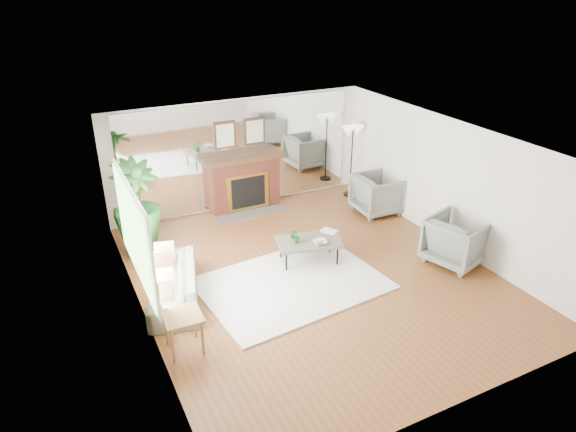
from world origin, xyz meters
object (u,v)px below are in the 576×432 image
side_table (183,321)px  floor_lamp (353,137)px  sofa (173,283)px  coffee_table (309,242)px  fireplace (245,182)px  armchair_back (377,194)px  armchair_front (456,240)px  potted_ficus (136,206)px

side_table → floor_lamp: bearing=35.8°
floor_lamp → sofa: bearing=-154.3°
coffee_table → side_table: (-2.79, -1.38, 0.08)m
fireplace → sofa: (-2.45, -2.83, -0.37)m
fireplace → armchair_back: bearing=-30.3°
coffee_table → armchair_front: 2.74m
sofa → potted_ficus: 1.92m
potted_ficus → floor_lamp: (5.20, 0.66, 0.47)m
floor_lamp → armchair_front: bearing=-90.0°
sofa → armchair_back: 5.22m
coffee_table → side_table: side_table is taller
armchair_back → side_table: armchair_back is taller
fireplace → floor_lamp: size_ratio=1.18×
coffee_table → potted_ficus: size_ratio=0.68×
fireplace → side_table: bearing=-122.3°
sofa → floor_lamp: (5.05, 2.43, 1.19)m
sofa → side_table: size_ratio=3.25×
coffee_table → potted_ficus: potted_ficus is taller
coffee_table → armchair_back: size_ratio=1.32×
armchair_front → side_table: armchair_front is taller
sofa → fireplace: bearing=154.7°
armchair_front → fireplace: bearing=15.7°
side_table → potted_ficus: potted_ficus is taller
side_table → potted_ficus: 3.18m
floor_lamp → potted_ficus: bearing=-172.8°
side_table → floor_lamp: size_ratio=0.35×
coffee_table → floor_lamp: size_ratio=0.74×
coffee_table → potted_ficus: bearing=147.3°
coffee_table → floor_lamp: 3.60m
potted_ficus → floor_lamp: size_ratio=1.09×
armchair_back → potted_ficus: bearing=87.8°
armchair_back → potted_ficus: (-5.20, 0.46, 0.57)m
armchair_front → potted_ficus: 6.01m
potted_ficus → floor_lamp: bearing=7.2°
side_table → potted_ficus: size_ratio=0.32×
armchair_back → floor_lamp: (-0.00, 1.12, 1.04)m
sofa → potted_ficus: bearing=-159.6°
fireplace → side_table: fireplace is taller
fireplace → armchair_front: size_ratio=2.06×
fireplace → floor_lamp: (2.60, -0.40, 0.82)m
sofa → armchair_front: bearing=92.4°
armchair_back → side_table: (-5.25, -2.67, 0.06)m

